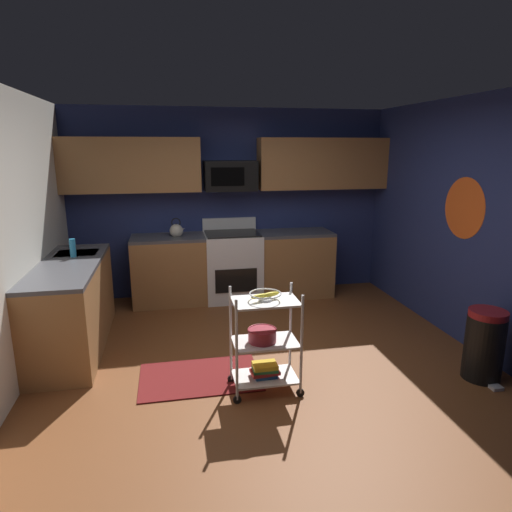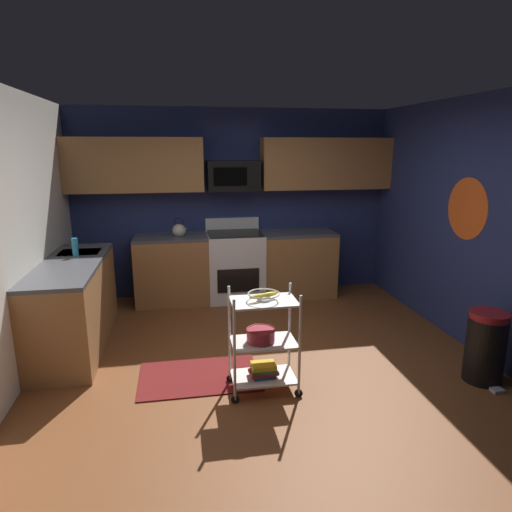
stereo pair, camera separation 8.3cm
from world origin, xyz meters
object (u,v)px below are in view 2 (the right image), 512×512
book_stack (263,370)px  microwave (233,176)px  fruit_bowl (264,295)px  dish_soap_bottle (75,247)px  oven_range (235,265)px  kettle (179,230)px  trash_can (485,347)px  mixing_bowl_large (261,335)px  rolling_cart (264,342)px

book_stack → microwave: bearing=88.3°
fruit_bowl → dish_soap_bottle: size_ratio=1.36×
fruit_bowl → book_stack: bearing=-97.1°
oven_range → kettle: (-0.75, -0.00, 0.52)m
oven_range → dish_soap_bottle: dish_soap_bottle is taller
kettle → book_stack: bearing=-74.8°
microwave → kettle: bearing=-171.8°
book_stack → trash_can: trash_can is taller
microwave → mixing_bowl_large: 2.84m
mixing_bowl_large → trash_can: size_ratio=0.38×
oven_range → trash_can: 3.29m
oven_range → microwave: 1.23m
oven_range → kettle: 0.91m
dish_soap_bottle → fruit_bowl: bearing=-40.2°
book_stack → trash_can: 2.02m
trash_can → kettle: bearing=135.2°
kettle → trash_can: bearing=-44.8°
fruit_bowl → dish_soap_bottle: 2.35m
fruit_bowl → trash_can: fruit_bowl is taller
trash_can → oven_range: bearing=125.9°
mixing_bowl_large → book_stack: size_ratio=0.98×
oven_range → trash_can: (1.92, -2.66, -0.15)m
mixing_bowl_large → trash_can: (2.03, -0.19, -0.19)m
kettle → rolling_cart: bearing=-74.8°
fruit_bowl → microwave: bearing=88.3°
microwave → mixing_bowl_large: bearing=-92.3°
kettle → dish_soap_bottle: (-1.12, -0.95, 0.02)m
microwave → rolling_cart: 2.87m
oven_range → trash_can: oven_range is taller
mixing_bowl_large → trash_can: 2.05m
oven_range → dish_soap_bottle: 2.17m
oven_range → book_stack: size_ratio=4.29×
fruit_bowl → kettle: (-0.67, 2.47, 0.12)m
microwave → rolling_cart: (-0.08, -2.58, -1.25)m
microwave → book_stack: 2.99m
fruit_bowl → mixing_bowl_large: 0.36m
oven_range → fruit_bowl: 2.51m
dish_soap_bottle → trash_can: bearing=-24.2°
microwave → fruit_bowl: microwave is taller
rolling_cart → book_stack: rolling_cart is taller
book_stack → dish_soap_bottle: bearing=139.8°
fruit_bowl → book_stack: fruit_bowl is taller
book_stack → dish_soap_bottle: 2.49m
rolling_cart → kettle: 2.62m
rolling_cart → mixing_bowl_large: size_ratio=3.63×
oven_range → trash_can: size_ratio=1.67×
oven_range → rolling_cart: size_ratio=1.20×
fruit_bowl → kettle: kettle is taller
microwave → trash_can: (1.93, -2.77, -1.37)m
fruit_bowl → rolling_cart: bearing=-76.0°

